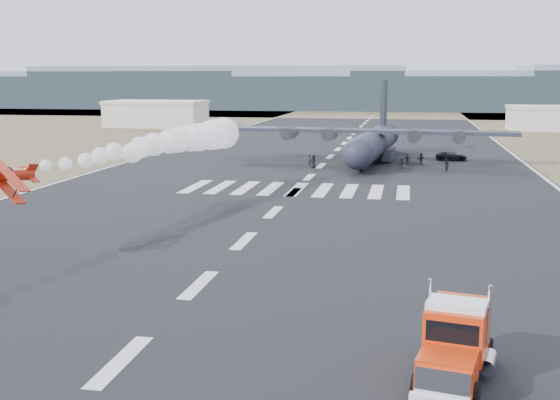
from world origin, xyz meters
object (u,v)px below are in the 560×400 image
(crew_a, at_px, (310,160))
(crew_g, at_px, (351,160))
(crew_b, at_px, (382,159))
(transport_aircraft, at_px, (374,141))
(crew_h, at_px, (446,165))
(crew_c, at_px, (402,163))
(crew_d, at_px, (407,159))
(hangar_left, at_px, (156,113))
(crew_e, at_px, (313,161))
(support_vehicle, at_px, (451,156))
(crew_f, at_px, (421,159))
(hangar_right, at_px, (552,118))
(aerobatic_biplane, at_px, (1,175))
(semi_truck, at_px, (456,341))

(crew_a, bearing_deg, crew_g, -95.36)
(crew_b, relative_size, crew_g, 0.98)
(transport_aircraft, xyz_separation_m, crew_h, (10.35, -10.49, -2.29))
(crew_c, distance_m, crew_d, 4.44)
(hangar_left, height_order, crew_c, hangar_left)
(transport_aircraft, relative_size, crew_a, 24.62)
(crew_g, xyz_separation_m, crew_h, (13.22, -4.13, 0.02))
(hangar_left, height_order, crew_e, hangar_left)
(transport_aircraft, bearing_deg, support_vehicle, 20.33)
(crew_f, relative_size, crew_g, 1.04)
(transport_aircraft, height_order, crew_a, transport_aircraft)
(crew_a, bearing_deg, support_vehicle, -82.75)
(transport_aircraft, xyz_separation_m, crew_e, (-7.89, -9.83, -2.20))
(crew_g, bearing_deg, hangar_right, 36.59)
(crew_f, height_order, crew_g, crew_f)
(crew_d, bearing_deg, crew_h, 125.35)
(crew_f, bearing_deg, aerobatic_biplane, 21.31)
(crew_a, distance_m, crew_g, 6.06)
(crew_f, bearing_deg, crew_c, 15.15)
(semi_truck, xyz_separation_m, crew_d, (-2.40, 74.68, -0.90))
(aerobatic_biplane, height_order, crew_a, aerobatic_biplane)
(hangar_left, relative_size, crew_f, 14.34)
(transport_aircraft, height_order, crew_e, transport_aircraft)
(support_vehicle, bearing_deg, crew_a, 121.74)
(support_vehicle, height_order, crew_a, crew_a)
(semi_truck, height_order, aerobatic_biplane, aerobatic_biplane)
(hangar_left, bearing_deg, aerobatic_biplane, -73.98)
(semi_truck, height_order, crew_e, semi_truck)
(crew_e, relative_size, crew_f, 1.10)
(crew_g, height_order, crew_h, crew_h)
(crew_a, relative_size, crew_d, 1.08)
(crew_e, bearing_deg, support_vehicle, -8.75)
(semi_truck, xyz_separation_m, transport_aircraft, (-7.54, 78.34, 1.44))
(crew_h, bearing_deg, hangar_left, -173.64)
(crew_b, bearing_deg, crew_a, 129.03)
(support_vehicle, relative_size, crew_a, 2.79)
(hangar_right, bearing_deg, crew_c, -113.61)
(aerobatic_biplane, relative_size, crew_h, 3.09)
(crew_h, bearing_deg, crew_f, 169.77)
(transport_aircraft, height_order, crew_h, transport_aircraft)
(semi_truck, relative_size, crew_f, 4.61)
(aerobatic_biplane, bearing_deg, crew_g, 82.32)
(aerobatic_biplane, height_order, transport_aircraft, transport_aircraft)
(hangar_right, distance_m, crew_e, 93.22)
(semi_truck, bearing_deg, crew_f, 101.87)
(hangar_left, height_order, crew_f, hangar_left)
(aerobatic_biplane, distance_m, crew_d, 66.73)
(hangar_right, relative_size, aerobatic_biplane, 3.93)
(hangar_left, relative_size, hangar_right, 1.20)
(support_vehicle, bearing_deg, semi_truck, 179.64)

